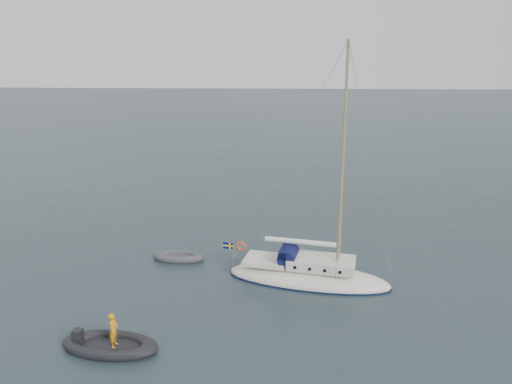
{
  "coord_description": "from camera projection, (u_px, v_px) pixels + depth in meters",
  "views": [
    {
      "loc": [
        -1.05,
        -27.85,
        12.03
      ],
      "look_at": [
        -2.6,
        0.0,
        4.23
      ],
      "focal_mm": 35.0,
      "sensor_mm": 36.0,
      "label": 1
    }
  ],
  "objects": [
    {
      "name": "sailboat",
      "position": [
        309.0,
        264.0,
        26.96
      ],
      "size": [
        9.3,
        2.79,
        13.25
      ],
      "rotation": [
        0.0,
        0.0,
        -0.2
      ],
      "color": "white",
      "rests_on": "ground"
    },
    {
      "name": "ground",
      "position": [
        299.0,
        260.0,
        29.96
      ],
      "size": [
        300.0,
        300.0,
        0.0
      ],
      "primitive_type": "plane",
      "color": "black",
      "rests_on": "ground"
    },
    {
      "name": "dinghy",
      "position": [
        179.0,
        257.0,
        30.02
      ],
      "size": [
        3.13,
        1.41,
        0.45
      ],
      "rotation": [
        0.0,
        0.0,
        -0.06
      ],
      "color": "#444448",
      "rests_on": "ground"
    },
    {
      "name": "rib",
      "position": [
        110.0,
        344.0,
        20.87
      ],
      "size": [
        4.19,
        1.91,
        1.73
      ],
      "rotation": [
        0.0,
        0.0,
        -0.1
      ],
      "color": "black",
      "rests_on": "ground"
    }
  ]
}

